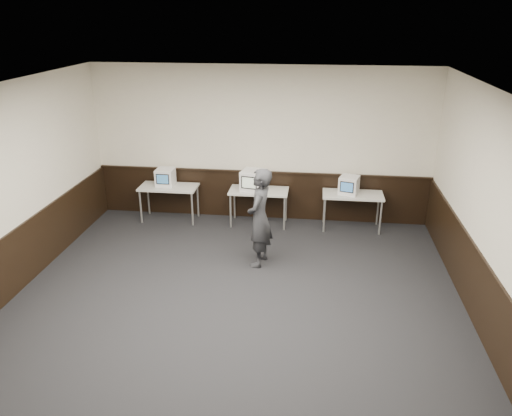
{
  "coord_description": "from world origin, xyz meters",
  "views": [
    {
      "loc": [
        1.12,
        -5.94,
        4.17
      ],
      "look_at": [
        0.19,
        1.6,
        1.15
      ],
      "focal_mm": 35.0,
      "sensor_mm": 36.0,
      "label": 1
    }
  ],
  "objects_px": {
    "desk_center": "(259,193)",
    "emac_left": "(165,177)",
    "emac_center": "(252,180)",
    "emac_right": "(349,185)",
    "person": "(260,218)",
    "desk_left": "(169,189)",
    "desk_right": "(353,197)"
  },
  "relations": [
    {
      "from": "desk_center",
      "to": "emac_left",
      "type": "height_order",
      "value": "emac_left"
    },
    {
      "from": "emac_left",
      "to": "emac_center",
      "type": "bearing_deg",
      "value": -2.42
    },
    {
      "from": "emac_right",
      "to": "person",
      "type": "height_order",
      "value": "person"
    },
    {
      "from": "desk_left",
      "to": "desk_center",
      "type": "bearing_deg",
      "value": 0.0
    },
    {
      "from": "emac_left",
      "to": "person",
      "type": "distance_m",
      "value": 2.83
    },
    {
      "from": "desk_right",
      "to": "emac_right",
      "type": "distance_m",
      "value": 0.27
    },
    {
      "from": "desk_left",
      "to": "desk_right",
      "type": "height_order",
      "value": "same"
    },
    {
      "from": "emac_left",
      "to": "emac_center",
      "type": "relative_size",
      "value": 0.76
    },
    {
      "from": "desk_right",
      "to": "emac_right",
      "type": "height_order",
      "value": "emac_right"
    },
    {
      "from": "desk_center",
      "to": "emac_right",
      "type": "bearing_deg",
      "value": 0.08
    },
    {
      "from": "desk_right",
      "to": "emac_center",
      "type": "relative_size",
      "value": 2.31
    },
    {
      "from": "emac_left",
      "to": "desk_left",
      "type": "bearing_deg",
      "value": -33.03
    },
    {
      "from": "desk_right",
      "to": "person",
      "type": "distance_m",
      "value": 2.43
    },
    {
      "from": "desk_right",
      "to": "emac_left",
      "type": "xyz_separation_m",
      "value": [
        -3.87,
        0.05,
        0.25
      ]
    },
    {
      "from": "desk_center",
      "to": "desk_right",
      "type": "relative_size",
      "value": 1.0
    },
    {
      "from": "emac_center",
      "to": "person",
      "type": "height_order",
      "value": "person"
    },
    {
      "from": "desk_center",
      "to": "emac_left",
      "type": "xyz_separation_m",
      "value": [
        -1.97,
        0.05,
        0.25
      ]
    },
    {
      "from": "emac_right",
      "to": "desk_center",
      "type": "bearing_deg",
      "value": -163.97
    },
    {
      "from": "desk_right",
      "to": "person",
      "type": "xyz_separation_m",
      "value": [
        -1.68,
        -1.75,
        0.19
      ]
    },
    {
      "from": "desk_left",
      "to": "emac_center",
      "type": "xyz_separation_m",
      "value": [
        1.77,
        -0.03,
        0.28
      ]
    },
    {
      "from": "emac_center",
      "to": "emac_right",
      "type": "relative_size",
      "value": 1.12
    },
    {
      "from": "desk_center",
      "to": "desk_left",
      "type": "bearing_deg",
      "value": 180.0
    },
    {
      "from": "desk_right",
      "to": "emac_right",
      "type": "relative_size",
      "value": 2.59
    },
    {
      "from": "emac_right",
      "to": "desk_left",
      "type": "bearing_deg",
      "value": -164.02
    },
    {
      "from": "desk_center",
      "to": "person",
      "type": "bearing_deg",
      "value": -82.84
    },
    {
      "from": "emac_center",
      "to": "person",
      "type": "bearing_deg",
      "value": -67.79
    },
    {
      "from": "desk_right",
      "to": "desk_left",
      "type": "bearing_deg",
      "value": 180.0
    },
    {
      "from": "desk_center",
      "to": "emac_center",
      "type": "relative_size",
      "value": 2.31
    },
    {
      "from": "desk_left",
      "to": "desk_right",
      "type": "distance_m",
      "value": 3.8
    },
    {
      "from": "emac_left",
      "to": "desk_right",
      "type": "bearing_deg",
      "value": -0.62
    },
    {
      "from": "person",
      "to": "emac_left",
      "type": "bearing_deg",
      "value": -118.86
    },
    {
      "from": "desk_center",
      "to": "emac_center",
      "type": "distance_m",
      "value": 0.31
    }
  ]
}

